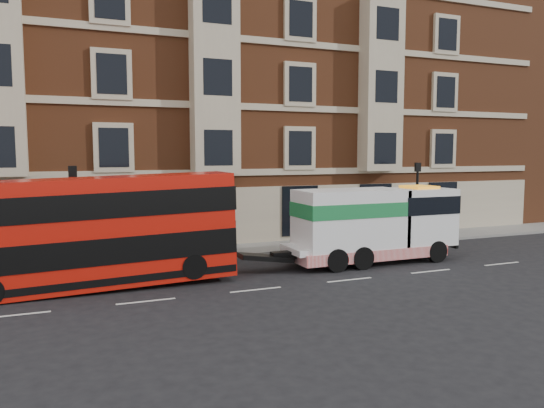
{
  "coord_description": "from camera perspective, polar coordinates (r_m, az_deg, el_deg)",
  "views": [
    {
      "loc": [
        -6.78,
        -17.96,
        5.06
      ],
      "look_at": [
        2.31,
        4.0,
        2.75
      ],
      "focal_mm": 35.0,
      "sensor_mm": 36.0,
      "label": 1
    }
  ],
  "objects": [
    {
      "name": "ground",
      "position": [
        19.85,
        -1.77,
        -9.22
      ],
      "size": [
        120.0,
        120.0,
        0.0
      ],
      "primitive_type": "plane",
      "color": "black",
      "rests_on": "ground"
    },
    {
      "name": "sidewalk",
      "position": [
        26.81,
        -7.47,
        -5.2
      ],
      "size": [
        90.0,
        3.0,
        0.15
      ],
      "primitive_type": "cube",
      "color": "slate",
      "rests_on": "ground"
    },
    {
      "name": "victorian_terrace",
      "position": [
        34.12,
        -10.22,
        13.91
      ],
      "size": [
        45.0,
        12.0,
        20.4
      ],
      "color": "brown",
      "rests_on": "ground"
    },
    {
      "name": "lamp_post_west",
      "position": [
        24.28,
        -20.53,
        -0.43
      ],
      "size": [
        0.35,
        0.15,
        4.35
      ],
      "color": "black",
      "rests_on": "sidewalk"
    },
    {
      "name": "lamp_post_east",
      "position": [
        30.69,
        15.33,
        0.91
      ],
      "size": [
        0.35,
        0.15,
        4.35
      ],
      "color": "black",
      "rests_on": "sidewalk"
    },
    {
      "name": "double_decker_bus",
      "position": [
        20.7,
        -18.48,
        -2.69
      ],
      "size": [
        10.24,
        2.35,
        4.14
      ],
      "color": "red",
      "rests_on": "ground"
    },
    {
      "name": "tow_truck",
      "position": [
        24.68,
        10.71,
        -2.1
      ],
      "size": [
        8.2,
        2.42,
        3.41
      ],
      "color": "white",
      "rests_on": "ground"
    }
  ]
}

